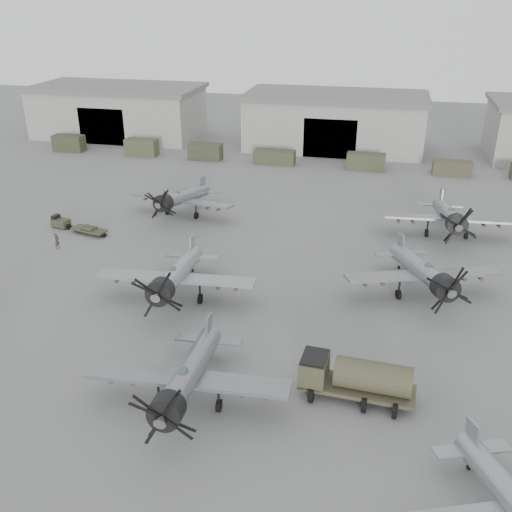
# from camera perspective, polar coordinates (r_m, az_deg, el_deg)

# --- Properties ---
(ground) EXTENTS (220.00, 220.00, 0.00)m
(ground) POSITION_cam_1_polar(r_m,az_deg,el_deg) (40.56, -1.43, -10.73)
(ground) COLOR slate
(ground) RESTS_ON ground
(hangar_left) EXTENTS (29.00, 14.80, 8.70)m
(hangar_left) POSITION_cam_1_polar(r_m,az_deg,el_deg) (106.37, -13.57, 13.95)
(hangar_left) COLOR #B1B2A6
(hangar_left) RESTS_ON ground
(hangar_center) EXTENTS (29.00, 14.80, 8.70)m
(hangar_center) POSITION_cam_1_polar(r_m,az_deg,el_deg) (96.12, 7.88, 13.26)
(hangar_center) COLOR #B1B2A6
(hangar_center) RESTS_ON ground
(support_truck_0) EXTENTS (4.96, 2.20, 2.55)m
(support_truck_0) POSITION_cam_1_polar(r_m,az_deg,el_deg) (98.32, -18.20, 10.67)
(support_truck_0) COLOR #343925
(support_truck_0) RESTS_ON ground
(support_truck_1) EXTENTS (4.98, 2.20, 2.60)m
(support_truck_1) POSITION_cam_1_polar(r_m,az_deg,el_deg) (92.62, -11.38, 10.60)
(support_truck_1) COLOR #40442C
(support_truck_1) RESTS_ON ground
(support_truck_2) EXTENTS (5.05, 2.20, 2.49)m
(support_truck_2) POSITION_cam_1_polar(r_m,az_deg,el_deg) (88.95, -5.07, 10.36)
(support_truck_2) COLOR #363B26
(support_truck_2) RESTS_ON ground
(support_truck_3) EXTENTS (6.08, 2.20, 2.07)m
(support_truck_3) POSITION_cam_1_polar(r_m,az_deg,el_deg) (86.38, 1.87, 9.86)
(support_truck_3) COLOR #39402A
(support_truck_3) RESTS_ON ground
(support_truck_4) EXTENTS (5.47, 2.20, 2.37)m
(support_truck_4) POSITION_cam_1_polar(r_m,az_deg,el_deg) (84.91, 10.93, 9.25)
(support_truck_4) COLOR #3C422B
(support_truck_4) RESTS_ON ground
(support_truck_5) EXTENTS (5.27, 2.20, 2.02)m
(support_truck_5) POSITION_cam_1_polar(r_m,az_deg,el_deg) (85.45, 19.01, 8.32)
(support_truck_5) COLOR #43422B
(support_truck_5) RESTS_ON ground
(aircraft_near_1) EXTENTS (12.78, 11.50, 5.11)m
(aircraft_near_1) POSITION_cam_1_polar(r_m,az_deg,el_deg) (35.68, -6.96, -12.01)
(aircraft_near_1) COLOR gray
(aircraft_near_1) RESTS_ON ground
(aircraft_mid_1) EXTENTS (13.36, 12.03, 5.33)m
(aircraft_mid_1) POSITION_cam_1_polar(r_m,az_deg,el_deg) (47.24, -8.12, -2.00)
(aircraft_mid_1) COLOR #96999E
(aircraft_mid_1) RESTS_ON ground
(aircraft_mid_2) EXTENTS (13.08, 11.79, 5.26)m
(aircraft_mid_2) POSITION_cam_1_polar(r_m,az_deg,el_deg) (49.41, 16.50, -1.61)
(aircraft_mid_2) COLOR gray
(aircraft_mid_2) RESTS_ON ground
(aircraft_far_0) EXTENTS (12.48, 11.23, 4.95)m
(aircraft_far_0) POSITION_cam_1_polar(r_m,az_deg,el_deg) (65.58, -7.58, 5.76)
(aircraft_far_0) COLOR gray
(aircraft_far_0) RESTS_ON ground
(aircraft_far_1) EXTENTS (13.37, 12.03, 5.33)m
(aircraft_far_1) POSITION_cam_1_polar(r_m,az_deg,el_deg) (62.46, 18.76, 3.77)
(aircraft_far_1) COLOR gray
(aircraft_far_1) RESTS_ON ground
(fuel_tanker) EXTENTS (7.41, 3.01, 2.81)m
(fuel_tanker) POSITION_cam_1_polar(r_m,az_deg,el_deg) (37.27, 9.96, -11.77)
(fuel_tanker) COLOR #44422C
(fuel_tanker) RESTS_ON ground
(tug_trailer) EXTENTS (7.04, 2.92, 1.40)m
(tug_trailer) POSITION_cam_1_polar(r_m,az_deg,el_deg) (65.09, -17.98, 2.94)
(tug_trailer) COLOR #343825
(tug_trailer) RESTS_ON ground
(ground_crew) EXTENTS (0.42, 0.63, 1.71)m
(ground_crew) POSITION_cam_1_polar(r_m,az_deg,el_deg) (60.64, -19.29, 1.45)
(ground_crew) COLOR #393E28
(ground_crew) RESTS_ON ground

